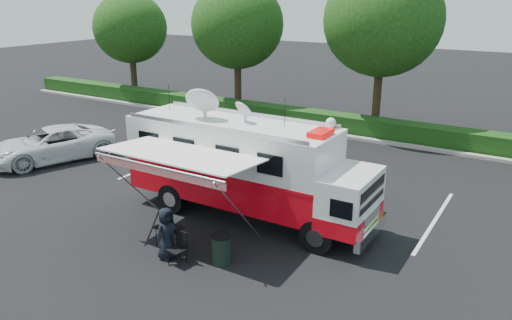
% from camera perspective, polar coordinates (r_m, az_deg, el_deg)
% --- Properties ---
extents(ground_plane, '(120.00, 120.00, 0.00)m').
position_cam_1_polar(ground_plane, '(17.11, -0.88, -6.50)').
color(ground_plane, black).
rests_on(ground_plane, ground).
extents(back_border, '(60.00, 6.14, 8.87)m').
position_cam_1_polar(back_border, '(27.06, 16.44, 13.04)').
color(back_border, '#9E998E').
rests_on(back_border, ground_plane).
extents(stall_lines, '(24.12, 5.50, 0.01)m').
position_cam_1_polar(stall_lines, '(19.72, 2.56, -3.02)').
color(stall_lines, silver).
rests_on(stall_lines, ground_plane).
extents(command_truck, '(8.65, 2.38, 4.15)m').
position_cam_1_polar(command_truck, '(16.48, -1.13, -0.83)').
color(command_truck, black).
rests_on(command_truck, ground_plane).
extents(awning, '(4.72, 2.45, 2.85)m').
position_cam_1_polar(awning, '(14.75, -8.88, 0.26)').
color(awning, white).
rests_on(awning, ground_plane).
extents(white_suv, '(4.27, 5.96, 1.51)m').
position_cam_1_polar(white_suv, '(24.60, -22.12, -0.01)').
color(white_suv, silver).
rests_on(white_suv, ground_plane).
extents(person, '(0.62, 0.83, 1.55)m').
position_cam_1_polar(person, '(14.85, -9.98, -10.94)').
color(person, black).
rests_on(person, ground_plane).
extents(folding_table, '(0.82, 0.61, 0.68)m').
position_cam_1_polar(folding_table, '(15.12, -9.95, -7.70)').
color(folding_table, black).
rests_on(folding_table, ground_plane).
extents(folding_chair, '(0.51, 0.53, 0.94)m').
position_cam_1_polar(folding_chair, '(14.31, -8.77, -9.54)').
color(folding_chair, black).
rests_on(folding_chair, ground_plane).
extents(trash_bin, '(0.58, 0.58, 0.87)m').
position_cam_1_polar(trash_bin, '(14.20, -3.96, -10.12)').
color(trash_bin, black).
rests_on(trash_bin, ground_plane).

